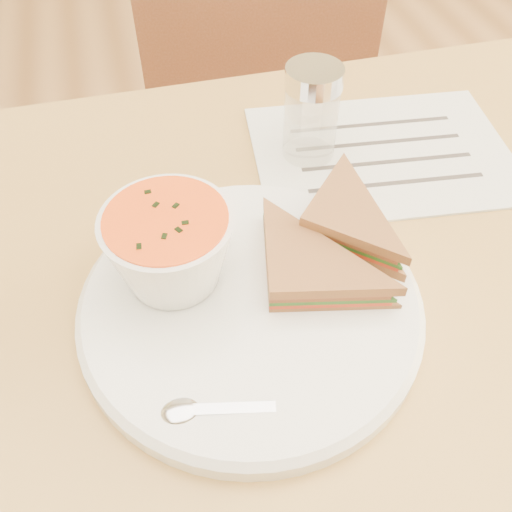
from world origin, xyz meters
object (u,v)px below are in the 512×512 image
object	(u,v)px
dining_table	(313,437)
chair_far	(262,169)
plate	(251,307)
soup_bowl	(171,251)
condiment_shaker	(311,114)

from	to	relation	value
dining_table	chair_far	size ratio (longest dim) A/B	1.01
dining_table	chair_far	world-z (taller)	chair_far
plate	soup_bowl	world-z (taller)	soup_bowl
dining_table	chair_far	distance (m)	0.47
soup_bowl	condiment_shaker	distance (m)	0.23
plate	condiment_shaker	world-z (taller)	condiment_shaker
chair_far	dining_table	bearing A→B (deg)	97.46
chair_far	soup_bowl	xyz separation A→B (m)	(-0.20, -0.44, 0.31)
dining_table	chair_far	xyz separation A→B (m)	(0.04, 0.45, 0.12)
condiment_shaker	chair_far	bearing A→B (deg)	85.40
plate	soup_bowl	xyz separation A→B (m)	(-0.06, 0.04, 0.05)
chair_far	condiment_shaker	bearing A→B (deg)	98.32
soup_bowl	plate	bearing A→B (deg)	-33.94
soup_bowl	condiment_shaker	size ratio (longest dim) A/B	1.02
dining_table	plate	bearing A→B (deg)	-165.61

